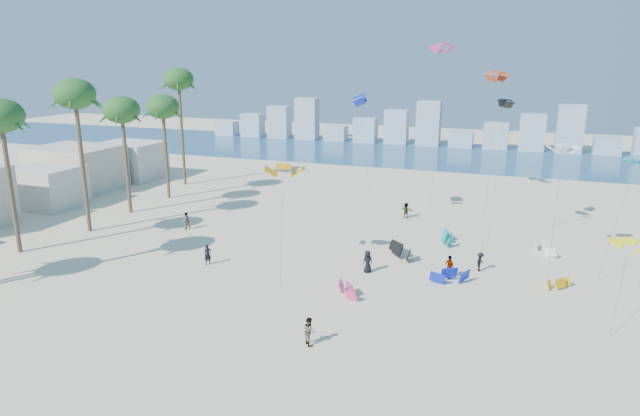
% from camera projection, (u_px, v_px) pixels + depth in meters
% --- Properties ---
extents(ground, '(220.00, 220.00, 0.00)m').
position_uv_depth(ground, '(183.00, 342.00, 33.38)').
color(ground, beige).
rests_on(ground, ground).
extents(ocean, '(220.00, 220.00, 0.00)m').
position_uv_depth(ocean, '(410.00, 153.00, 98.82)').
color(ocean, navy).
rests_on(ocean, ground).
extents(kitesurfer_near, '(0.71, 0.75, 1.71)m').
position_uv_depth(kitesurfer_near, '(208.00, 255.00, 45.62)').
color(kitesurfer_near, black).
rests_on(kitesurfer_near, ground).
extents(kitesurfer_mid, '(1.04, 1.05, 1.71)m').
position_uv_depth(kitesurfer_mid, '(309.00, 331.00, 32.95)').
color(kitesurfer_mid, gray).
rests_on(kitesurfer_mid, ground).
extents(kitesurfers_far, '(41.41, 17.41, 1.85)m').
position_uv_depth(kitesurfers_far, '(395.00, 240.00, 49.15)').
color(kitesurfers_far, black).
rests_on(kitesurfers_far, ground).
extents(grounded_kites, '(16.59, 17.15, 1.09)m').
position_uv_depth(grounded_kites, '(448.00, 259.00, 45.74)').
color(grounded_kites, '#D8307A').
rests_on(grounded_kites, ground).
extents(flying_kites, '(29.07, 30.07, 18.45)m').
position_uv_depth(flying_kites, '(449.00, 104.00, 49.41)').
color(flying_kites, orange).
rests_on(flying_kites, ground).
extents(palm_row, '(8.66, 44.80, 15.16)m').
position_uv_depth(palm_row, '(71.00, 108.00, 51.98)').
color(palm_row, brown).
rests_on(palm_row, ground).
extents(beachfront_buildings, '(11.50, 43.00, 6.00)m').
position_uv_depth(beachfront_buildings, '(26.00, 184.00, 62.53)').
color(beachfront_buildings, beige).
rests_on(beachfront_buildings, ground).
extents(distant_skyline, '(85.00, 3.00, 8.40)m').
position_uv_depth(distant_skyline, '(415.00, 129.00, 107.49)').
color(distant_skyline, '#9EADBF').
rests_on(distant_skyline, ground).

